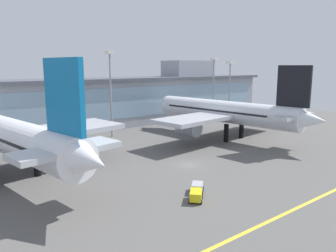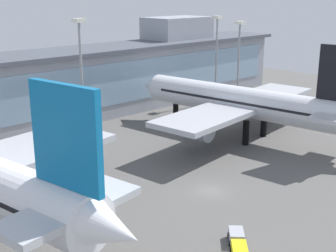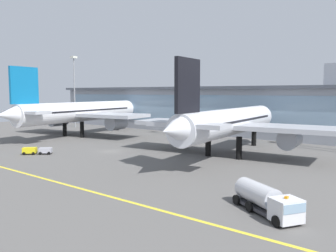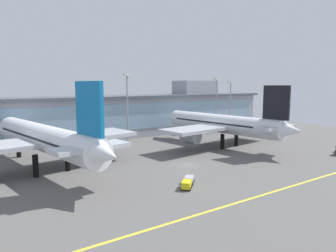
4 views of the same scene
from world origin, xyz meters
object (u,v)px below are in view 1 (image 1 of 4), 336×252
airliner_near_right (225,112)px  airliner_near_left (5,135)px  apron_light_mast_far_east (214,79)px  service_truck_far (197,191)px  apron_light_mast_centre (110,80)px  apron_light_mast_east (230,81)px

airliner_near_right → airliner_near_left: bearing=81.5°
airliner_near_right → apron_light_mast_far_east: size_ratio=2.38×
airliner_near_left → airliner_near_right: airliner_near_left is taller
airliner_near_left → airliner_near_right: bearing=-100.8°
airliner_near_right → service_truck_far: (-30.70, -23.13, -5.67)m
apron_light_mast_centre → airliner_near_left: bearing=-148.7°
airliner_near_left → apron_light_mast_centre: size_ratio=2.49×
airliner_near_left → apron_light_mast_east: 70.79m
airliner_near_left → service_truck_far: 31.30m
apron_light_mast_east → apron_light_mast_far_east: bearing=134.8°
service_truck_far → apron_light_mast_centre: size_ratio=0.24×
service_truck_far → apron_light_mast_east: 65.65m
service_truck_far → apron_light_mast_east: (50.84, 39.75, 12.05)m
airliner_near_right → service_truck_far: airliner_near_right is taller
apron_light_mast_far_east → airliner_near_left: bearing=-164.2°
airliner_near_right → apron_light_mast_east: (20.14, 16.62, 6.38)m
apron_light_mast_centre → apron_light_mast_east: (41.13, -1.98, -1.20)m
airliner_near_left → airliner_near_right: 48.83m
apron_light_mast_centre → apron_light_mast_far_east: bearing=2.5°
apron_light_mast_far_east → apron_light_mast_centre: bearing=-177.5°
airliner_near_right → apron_light_mast_east: apron_light_mast_east is taller
service_truck_far → apron_light_mast_centre: bearing=-146.6°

